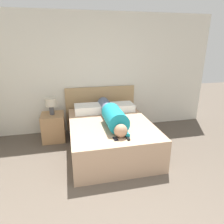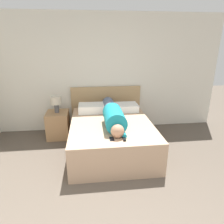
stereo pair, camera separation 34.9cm
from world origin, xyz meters
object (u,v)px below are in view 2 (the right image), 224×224
Objects in this scene: tv_remote at (124,139)px; cell_phone at (112,139)px; person_lying at (113,115)px; pillow_second at (124,107)px; table_lamp at (56,102)px; pillow_near_headboard at (93,108)px; nightstand at (58,125)px; bed at (111,136)px.

tv_remote reaches higher than cell_phone.
person_lying is 2.78× the size of pillow_second.
person_lying is 10.88× the size of tv_remote.
pillow_near_headboard is at bearing -4.11° from table_lamp.
pillow_near_headboard is at bearing 180.00° from pillow_second.
nightstand is 1.64× the size of table_lamp.
pillow_near_headboard is (0.77, -0.06, -0.15)m from table_lamp.
bed is at bearing -64.14° from pillow_near_headboard.
person_lying reaches higher than pillow_near_headboard.
pillow_near_headboard is at bearing 100.31° from cell_phone.
tv_remote is 1.15× the size of cell_phone.
cell_phone reaches higher than bed.
pillow_near_headboard reaches higher than pillow_second.
tv_remote is at bearing -7.20° from cell_phone.
table_lamp is 0.21× the size of person_lying.
bed is 14.63× the size of cell_phone.
cell_phone is (1.01, -1.39, 0.29)m from nightstand.
tv_remote is (0.43, -1.36, -0.07)m from pillow_near_headboard.
table_lamp is at bearing 130.37° from tv_remote.
table_lamp is (0.00, 0.00, 0.52)m from nightstand.
person_lying is (1.11, -0.71, -0.08)m from table_lamp.
cell_phone is (-0.19, 0.02, -0.01)m from tv_remote.
bed is 0.82m from pillow_second.
pillow_near_headboard is (-0.34, 0.65, -0.07)m from person_lying.
table_lamp reaches higher than bed.
person_lying reaches higher than nightstand.
cell_phone is at bearing -107.47° from pillow_second.
bed is 0.78m from tv_remote.
table_lamp reaches higher than tv_remote.
pillow_second is at bearing -2.21° from table_lamp.
pillow_second is at bearing 80.26° from tv_remote.
pillow_second reaches higher than tv_remote.
table_lamp is 0.56× the size of pillow_near_headboard.
tv_remote reaches higher than bed.
person_lying is (0.03, -0.01, 0.44)m from bed.
nightstand is 1.39m from person_lying.
bed is at bearing 99.39° from tv_remote.
pillow_near_headboard is at bearing -4.11° from nightstand.
pillow_near_headboard is at bearing 107.56° from tv_remote.
bed reaches higher than nightstand.
cell_phone is (1.01, -1.39, -0.23)m from table_lamp.
person_lying is (1.11, -0.71, 0.44)m from nightstand.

